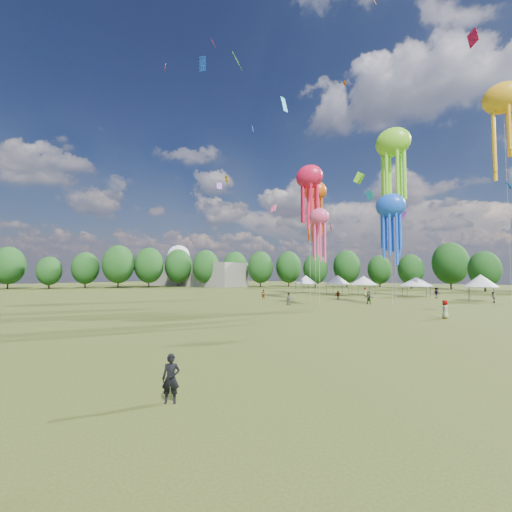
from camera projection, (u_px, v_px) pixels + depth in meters
The scene contains 10 objects.
ground at pixel (109, 362), 16.07m from camera, with size 300.00×300.00×0.00m, color #384416.
observer_main at pixel (171, 378), 11.04m from camera, with size 0.60×0.39×1.64m, color black.
spectator_near at pixel (289, 299), 45.25m from camera, with size 0.84×0.65×1.72m, color gray.
spectators_far at pixel (399, 296), 50.55m from camera, with size 32.36×30.60×1.90m.
festival_tents at pixel (376, 280), 64.28m from camera, with size 37.44×10.20×4.27m.
show_kites at pixel (386, 171), 51.80m from camera, with size 35.38×22.45×32.27m.
small_kites at pixel (367, 106), 51.58m from camera, with size 68.82×53.75×45.01m.
treeline at pixel (382, 264), 68.85m from camera, with size 201.57×95.24×13.43m.
hangar at pixel (194, 275), 116.87m from camera, with size 40.00×12.00×8.00m, color gray.
radome at pixel (179, 260), 131.53m from camera, with size 9.00×9.00×16.00m.
Camera 1 is at (15.61, -8.76, 4.39)m, focal length 22.78 mm.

